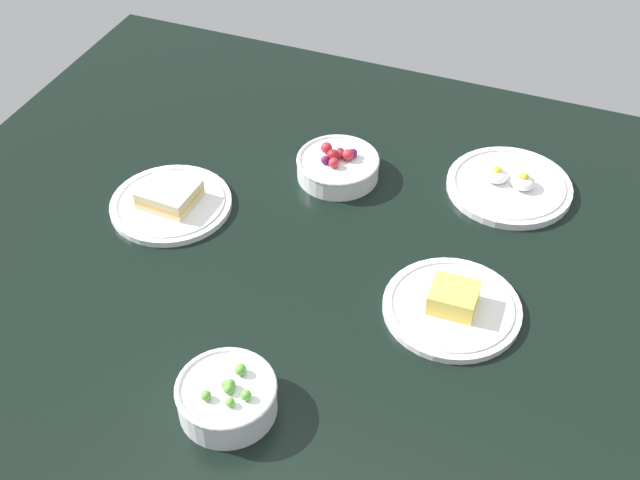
{
  "coord_description": "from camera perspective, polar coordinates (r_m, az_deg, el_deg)",
  "views": [
    {
      "loc": [
        35.53,
        -90.27,
        95.32
      ],
      "look_at": [
        0.0,
        0.0,
        6.0
      ],
      "focal_mm": 47.09,
      "sensor_mm": 36.0,
      "label": 1
    }
  ],
  "objects": [
    {
      "name": "plate_cheese",
      "position": [
        1.25,
        8.98,
        -4.43
      ],
      "size": [
        20.43,
        20.43,
        4.49
      ],
      "color": "silver",
      "rests_on": "dining_table"
    },
    {
      "name": "bowl_peas",
      "position": [
        1.11,
        -6.16,
        -10.59
      ],
      "size": [
        13.3,
        13.3,
        6.09
      ],
      "color": "silver",
      "rests_on": "dining_table"
    },
    {
      "name": "plate_eggs",
      "position": [
        1.48,
        12.74,
        3.66
      ],
      "size": [
        21.37,
        21.37,
        4.26
      ],
      "color": "silver",
      "rests_on": "dining_table"
    },
    {
      "name": "plate_sandwich",
      "position": [
        1.42,
        -10.12,
        2.62
      ],
      "size": [
        20.35,
        20.35,
        4.27
      ],
      "color": "silver",
      "rests_on": "dining_table"
    },
    {
      "name": "dining_table",
      "position": [
        1.35,
        0.0,
        -1.25
      ],
      "size": [
        137.81,
        113.77,
        4.0
      ],
      "primitive_type": "cube",
      "color": "black",
      "rests_on": "ground"
    },
    {
      "name": "bowl_berries",
      "position": [
        1.46,
        1.22,
        5.07
      ],
      "size": [
        14.45,
        14.45,
        5.64
      ],
      "color": "silver",
      "rests_on": "dining_table"
    }
  ]
}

